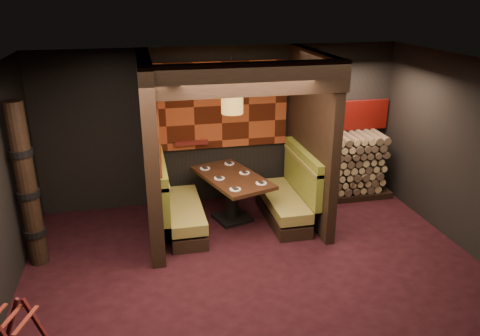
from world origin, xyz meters
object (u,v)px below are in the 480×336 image
firewood_stack (346,166)px  totem_column (27,188)px  dining_table (232,189)px  pendant_lamp (232,99)px  booth_bench_right (288,198)px  booth_bench_left (178,208)px

firewood_stack → totem_column: bearing=-166.8°
totem_column → firewood_stack: bearing=13.2°
dining_table → firewood_stack: bearing=12.8°
dining_table → firewood_stack: size_ratio=1.00×
dining_table → firewood_stack: (2.31, 0.53, 0.03)m
pendant_lamp → totem_column: (-3.03, -0.67, -0.94)m
booth_bench_right → totem_column: (-3.98, -0.55, 0.79)m
booth_bench_left → totem_column: bearing=-165.2°
dining_table → firewood_stack: 2.37m
booth_bench_right → firewood_stack: 1.54m
booth_bench_left → pendant_lamp: pendant_lamp is taller
booth_bench_right → booth_bench_left: bearing=180.0°
booth_bench_right → pendant_lamp: bearing=172.5°
totem_column → firewood_stack: (5.33, 1.25, -0.57)m
booth_bench_left → booth_bench_right: same height
booth_bench_right → totem_column: size_ratio=0.67×
dining_table → totem_column: 3.17m
booth_bench_left → pendant_lamp: 1.97m
booth_bench_right → pendant_lamp: pendant_lamp is taller
booth_bench_left → firewood_stack: firewood_stack is taller
pendant_lamp → firewood_stack: pendant_lamp is taller
firewood_stack → booth_bench_right: bearing=-152.7°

